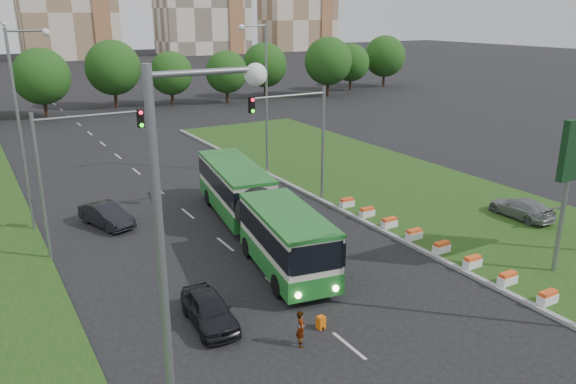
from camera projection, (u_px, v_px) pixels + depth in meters
ground at (327, 272)px, 28.97m from camera, size 360.00×360.00×0.00m
grass_median at (410, 191)px, 41.79m from camera, size 14.00×60.00×0.15m
median_kerb at (334, 207)px, 38.42m from camera, size 0.30×60.00×0.18m
lane_markings at (151, 183)px, 43.91m from camera, size 0.20×100.00×0.01m
flower_planters at (427, 240)px, 31.82m from camera, size 1.10×15.90×0.60m
traffic_mast_median at (303, 128)px, 37.83m from camera, size 5.76×0.32×8.00m
traffic_mast_left at (71, 160)px, 29.69m from camera, size 5.76×0.32×8.00m
street_lamps at (194, 130)px, 33.87m from camera, size 36.00×60.00×12.00m
tree_line at (163, 75)px, 77.51m from camera, size 120.00×8.00×9.00m
articulated_bus at (253, 209)px, 32.83m from camera, size 2.79×17.88×2.94m
car_left_near at (209, 310)px, 23.96m from camera, size 1.92×4.20×1.40m
car_left_far at (106, 215)px, 35.03m from camera, size 2.80×4.55×1.42m
car_median at (521, 208)px, 36.07m from camera, size 1.95×4.48×1.28m
pedestrian at (301, 329)px, 22.39m from camera, size 0.56×0.66×1.55m
shopping_trolley at (321, 323)px, 23.75m from camera, size 0.33×0.35×0.57m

